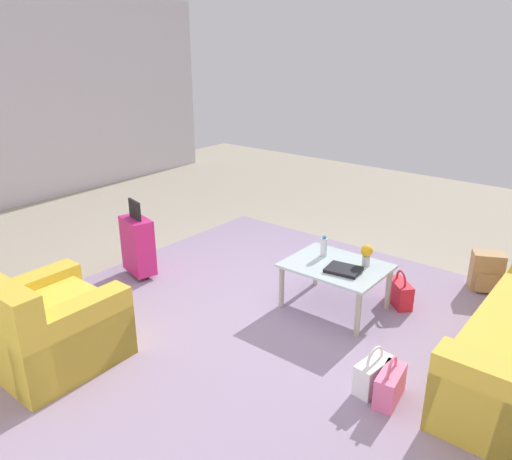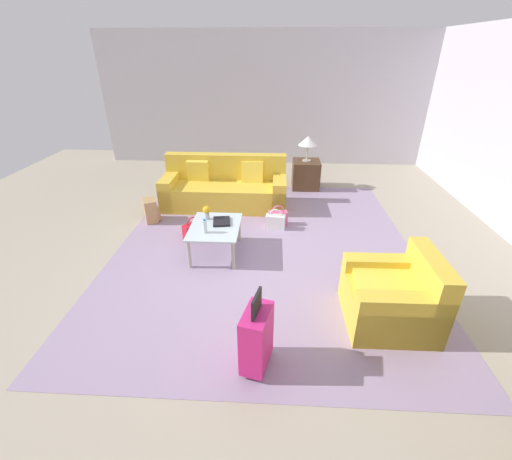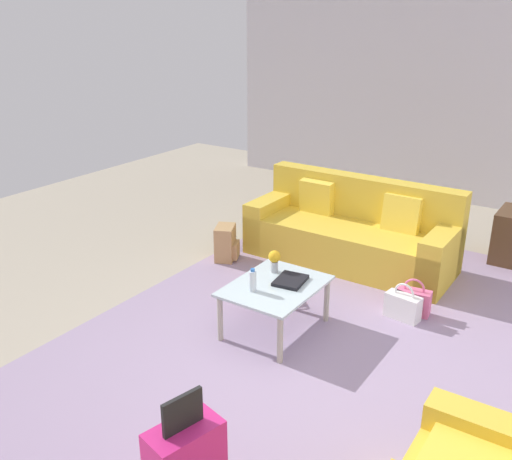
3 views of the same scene
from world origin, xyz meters
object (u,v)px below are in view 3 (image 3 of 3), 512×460
at_px(water_bottle, 253,281).
at_px(handbag_pink, 413,301).
at_px(backpack_tan, 226,244).
at_px(handbag_red, 262,285).
at_px(coffee_table, 275,291).
at_px(handbag_white, 403,306).
at_px(couch, 353,234).
at_px(flower_vase, 274,259).
at_px(coffee_table_book, 290,280).

xyz_separation_m(water_bottle, handbag_pink, (-1.18, 1.01, -0.41)).
bearing_deg(backpack_tan, handbag_red, 57.16).
height_order(coffee_table, handbag_white, coffee_table).
bearing_deg(couch, flower_vase, -1.82).
relative_size(coffee_table_book, handbag_pink, 0.83).
bearing_deg(couch, coffee_table, 3.19).
bearing_deg(couch, handbag_white, 44.94).
bearing_deg(water_bottle, coffee_table, 153.43).
distance_m(water_bottle, handbag_red, 0.85).
bearing_deg(handbag_red, water_bottle, 27.48).
distance_m(water_bottle, coffee_table_book, 0.38).
bearing_deg(flower_vase, coffee_table_book, 66.50).
xyz_separation_m(coffee_table, flower_vase, (-0.22, -0.15, 0.18)).
relative_size(couch, flower_vase, 11.15).
bearing_deg(backpack_tan, water_bottle, 44.67).
distance_m(couch, backpack_tan, 1.43).
bearing_deg(handbag_pink, handbag_white, -15.66).
bearing_deg(handbag_red, coffee_table_book, 57.17).
bearing_deg(couch, backpack_tan, -56.38).
bearing_deg(handbag_red, coffee_table, 44.04).
height_order(handbag_white, backpack_tan, backpack_tan).
relative_size(flower_vase, handbag_red, 0.57).
xyz_separation_m(water_bottle, flower_vase, (-0.42, -0.05, 0.03)).
bearing_deg(handbag_pink, couch, -129.17).
distance_m(handbag_white, handbag_pink, 0.15).
height_order(handbag_red, handbag_pink, same).
xyz_separation_m(coffee_table, handbag_pink, (-0.98, 0.91, -0.26)).
distance_m(flower_vase, backpack_tan, 1.44).
relative_size(water_bottle, backpack_tan, 0.51).
xyz_separation_m(couch, backpack_tan, (0.79, -1.19, -0.12)).
distance_m(coffee_table_book, flower_vase, 0.27).
bearing_deg(couch, handbag_pink, 50.83).
bearing_deg(handbag_pink, coffee_table, -42.82).
relative_size(coffee_table, backpack_tan, 2.26).
xyz_separation_m(couch, coffee_table, (1.80, 0.10, 0.08)).
xyz_separation_m(couch, flower_vase, (1.58, -0.05, 0.26)).
distance_m(coffee_table, water_bottle, 0.27).
relative_size(couch, handbag_pink, 6.39).
relative_size(couch, coffee_table_book, 7.66).
bearing_deg(backpack_tan, couch, 123.62).
height_order(coffee_table, water_bottle, water_bottle).
distance_m(coffee_table_book, handbag_red, 0.70).
height_order(coffee_table, handbag_pink, coffee_table).
xyz_separation_m(coffee_table, coffee_table_book, (-0.12, 0.08, 0.08)).
bearing_deg(coffee_table_book, handbag_white, 123.77).
distance_m(couch, handbag_red, 1.39).
distance_m(coffee_table, backpack_tan, 1.65).
relative_size(coffee_table, coffee_table_book, 3.02).
height_order(water_bottle, handbag_pink, water_bottle).
bearing_deg(water_bottle, handbag_pink, 139.50).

